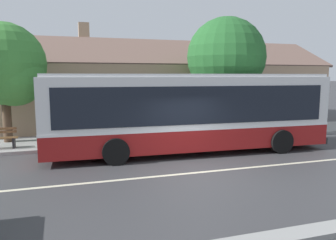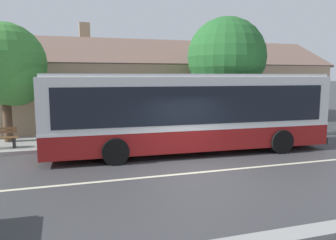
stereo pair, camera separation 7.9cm
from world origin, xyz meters
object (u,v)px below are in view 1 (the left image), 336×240
object	(u,v)px
bus_stop_sign	(282,106)
street_tree_primary	(226,57)
transit_bus	(190,111)
bench_down_street	(96,131)
street_tree_secondary	(6,67)

from	to	relation	value
bus_stop_sign	street_tree_primary	bearing A→B (deg)	147.49
transit_bus	street_tree_primary	distance (m)	5.72
transit_bus	bus_stop_sign	size ratio (longest dim) A/B	4.99
bench_down_street	street_tree_secondary	distance (m)	4.97
street_tree_secondary	transit_bus	bearing A→B (deg)	-27.18
bench_down_street	transit_bus	bearing A→B (deg)	-40.23
bus_stop_sign	street_tree_secondary	bearing A→B (deg)	172.67
transit_bus	bus_stop_sign	xyz separation A→B (m)	(6.12, 2.09, -0.14)
street_tree_secondary	bus_stop_sign	world-z (taller)	street_tree_secondary
bench_down_street	street_tree_secondary	size ratio (longest dim) A/B	0.33
street_tree_primary	bus_stop_sign	bearing A→B (deg)	-32.51
street_tree_secondary	bus_stop_sign	xyz separation A→B (m)	(13.61, -1.75, -1.97)
transit_bus	street_tree_primary	world-z (taller)	street_tree_primary
transit_bus	street_tree_primary	xyz separation A→B (m)	(3.58, 3.71, 2.47)
bench_down_street	street_tree_primary	xyz separation A→B (m)	(7.20, 0.65, 3.66)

